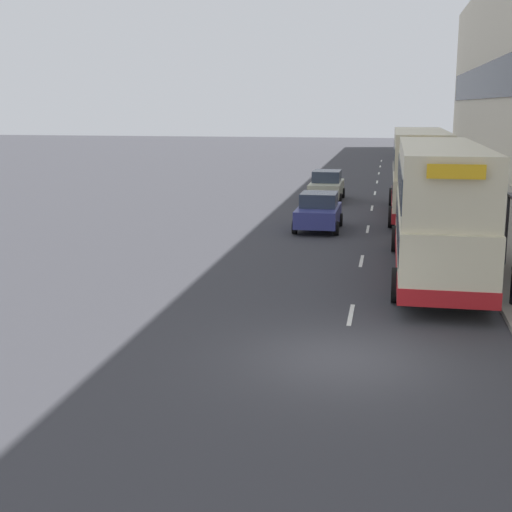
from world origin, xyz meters
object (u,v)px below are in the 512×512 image
object	(u,v)px
double_decker_bus_near	(438,207)
pedestrian_at_shelter	(492,226)
car_2	(319,211)
car_3	(406,148)
car_1	(415,172)
double_decker_bus_ahead	(419,171)
car_0	(326,186)

from	to	relation	value
double_decker_bus_near	pedestrian_at_shelter	xyz separation A→B (m)	(2.25, 3.91, -1.21)
car_2	car_3	size ratio (longest dim) A/B	1.01
double_decker_bus_near	pedestrian_at_shelter	world-z (taller)	double_decker_bus_near
double_decker_bus_near	car_1	distance (m)	27.94
car_1	double_decker_bus_ahead	bearing A→B (deg)	-91.31
car_3	pedestrian_at_shelter	bearing A→B (deg)	-87.66
double_decker_bus_near	car_0	distance (m)	19.18
double_decker_bus_near	car_1	world-z (taller)	double_decker_bus_near
car_0	car_2	xyz separation A→B (m)	(0.55, -10.23, -0.03)
pedestrian_at_shelter	car_1	bearing A→B (deg)	94.92
car_1	double_decker_bus_near	bearing A→B (deg)	-90.38
double_decker_bus_ahead	car_2	xyz separation A→B (m)	(-4.53, -4.74, -1.45)
double_decker_bus_ahead	pedestrian_at_shelter	distance (m)	9.39
car_0	car_2	distance (m)	10.24
double_decker_bus_ahead	car_3	bearing A→B (deg)	89.71
double_decker_bus_ahead	car_0	size ratio (longest dim) A/B	2.61
car_3	car_0	bearing A→B (deg)	-97.76
double_decker_bus_ahead	car_2	world-z (taller)	double_decker_bus_ahead
double_decker_bus_ahead	car_2	bearing A→B (deg)	-133.71
double_decker_bus_near	car_3	bearing A→B (deg)	89.93
double_decker_bus_near	car_3	world-z (taller)	double_decker_bus_near
car_2	car_3	xyz separation A→B (m)	(4.75, 49.19, 0.03)
car_3	pedestrian_at_shelter	xyz separation A→B (m)	(2.18, -53.45, 0.21)
double_decker_bus_ahead	pedestrian_at_shelter	bearing A→B (deg)	-75.01
double_decker_bus_near	car_2	size ratio (longest dim) A/B	2.94
car_1	car_2	distance (m)	20.32
car_2	car_3	world-z (taller)	car_3
car_2	pedestrian_at_shelter	size ratio (longest dim) A/B	2.10
car_1	pedestrian_at_shelter	world-z (taller)	pedestrian_at_shelter
car_1	pedestrian_at_shelter	bearing A→B (deg)	-85.08
double_decker_bus_near	car_3	distance (m)	57.38
car_2	car_3	distance (m)	49.42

